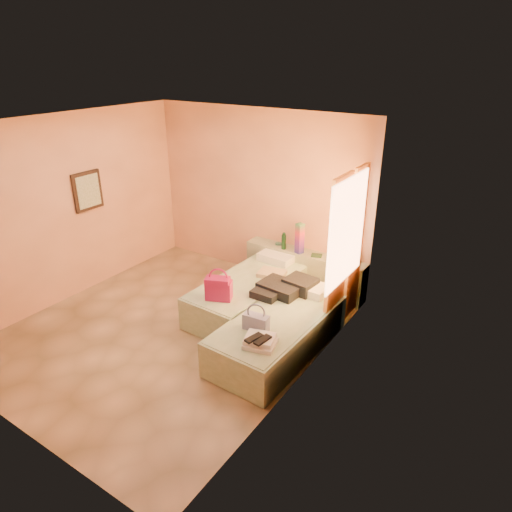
% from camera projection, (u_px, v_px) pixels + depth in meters
% --- Properties ---
extents(ground, '(4.50, 4.50, 0.00)m').
position_uv_depth(ground, '(172.00, 329.00, 6.43)').
color(ground, tan).
rests_on(ground, ground).
extents(room_walls, '(4.02, 4.51, 2.81)m').
position_uv_depth(room_walls, '(203.00, 200.00, 6.02)').
color(room_walls, '#F0AB80').
rests_on(room_walls, ground).
extents(headboard_ledge, '(2.05, 0.30, 0.65)m').
position_uv_depth(headboard_ledge, '(304.00, 270.00, 7.40)').
color(headboard_ledge, '#98A083').
rests_on(headboard_ledge, ground).
extents(bed_left, '(0.97, 2.03, 0.50)m').
position_uv_depth(bed_left, '(249.00, 295.00, 6.82)').
color(bed_left, '#B7CCA4').
rests_on(bed_left, ground).
extents(bed_right, '(0.97, 2.03, 0.50)m').
position_uv_depth(bed_right, '(278.00, 334.00, 5.88)').
color(bed_right, '#B7CCA4').
rests_on(bed_right, ground).
extents(water_bottle, '(0.10, 0.10, 0.27)m').
position_uv_depth(water_bottle, '(284.00, 241.00, 7.34)').
color(water_bottle, '#143924').
rests_on(water_bottle, headboard_ledge).
extents(rainbow_box, '(0.14, 0.14, 0.49)m').
position_uv_depth(rainbow_box, '(300.00, 238.00, 7.15)').
color(rainbow_box, '#B31653').
rests_on(rainbow_box, headboard_ledge).
extents(small_dish, '(0.14, 0.14, 0.03)m').
position_uv_depth(small_dish, '(278.00, 244.00, 7.55)').
color(small_dish, '#4A876C').
rests_on(small_dish, headboard_ledge).
extents(green_book, '(0.19, 0.16, 0.03)m').
position_uv_depth(green_book, '(317.00, 255.00, 7.12)').
color(green_book, '#223F26').
rests_on(green_book, headboard_ledge).
extents(flower_vase, '(0.24, 0.24, 0.24)m').
position_uv_depth(flower_vase, '(355.00, 257.00, 6.82)').
color(flower_vase, white).
rests_on(flower_vase, headboard_ledge).
extents(magenta_handbag, '(0.40, 0.32, 0.33)m').
position_uv_depth(magenta_handbag, '(219.00, 288.00, 6.14)').
color(magenta_handbag, '#B31653').
rests_on(magenta_handbag, bed_left).
extents(khaki_garment, '(0.44, 0.37, 0.07)m').
position_uv_depth(khaki_garment, '(272.00, 274.00, 6.83)').
color(khaki_garment, tan).
rests_on(khaki_garment, bed_left).
extents(clothes_pile, '(0.69, 0.69, 0.19)m').
position_uv_depth(clothes_pile, '(284.00, 288.00, 6.30)').
color(clothes_pile, black).
rests_on(clothes_pile, bed_right).
extents(blue_handbag, '(0.33, 0.17, 0.20)m').
position_uv_depth(blue_handbag, '(256.00, 322.00, 5.48)').
color(blue_handbag, '#465AA9').
rests_on(blue_handbag, bed_right).
extents(towel_stack, '(0.41, 0.38, 0.10)m').
position_uv_depth(towel_stack, '(260.00, 342.00, 5.20)').
color(towel_stack, white).
rests_on(towel_stack, bed_right).
extents(sandal_pair, '(0.22, 0.26, 0.02)m').
position_uv_depth(sandal_pair, '(258.00, 339.00, 5.14)').
color(sandal_pair, black).
rests_on(sandal_pair, towel_stack).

